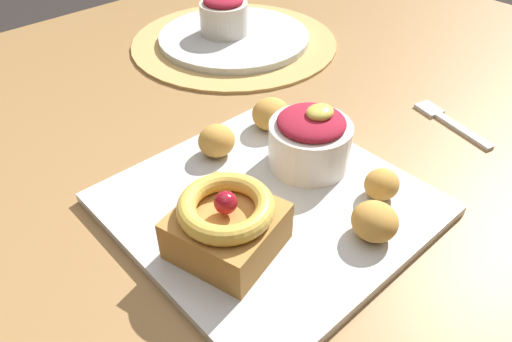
% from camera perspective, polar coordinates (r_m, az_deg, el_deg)
% --- Properties ---
extents(dining_table, '(1.54, 0.98, 0.73)m').
position_cam_1_polar(dining_table, '(0.70, -7.81, -1.17)').
color(dining_table, olive).
rests_on(dining_table, ground_plane).
extents(woven_placemat, '(0.36, 0.36, 0.00)m').
position_cam_1_polar(woven_placemat, '(0.89, -2.55, 14.84)').
color(woven_placemat, tan).
rests_on(woven_placemat, dining_table).
extents(front_plate, '(0.30, 0.30, 0.01)m').
position_cam_1_polar(front_plate, '(0.53, 1.46, -3.86)').
color(front_plate, silver).
rests_on(front_plate, dining_table).
extents(cake_slice, '(0.11, 0.11, 0.07)m').
position_cam_1_polar(cake_slice, '(0.46, -3.44, -6.19)').
color(cake_slice, '#B77F3D').
rests_on(cake_slice, front_plate).
extents(berry_ramekin, '(0.09, 0.09, 0.08)m').
position_cam_1_polar(berry_ramekin, '(0.56, 6.34, 3.66)').
color(berry_ramekin, white).
rests_on(berry_ramekin, front_plate).
extents(fritter_front, '(0.05, 0.05, 0.04)m').
position_cam_1_polar(fritter_front, '(0.49, 13.69, -5.73)').
color(fritter_front, gold).
rests_on(fritter_front, front_plate).
extents(fritter_middle, '(0.04, 0.04, 0.04)m').
position_cam_1_polar(fritter_middle, '(0.58, -4.63, 3.55)').
color(fritter_middle, gold).
rests_on(fritter_middle, front_plate).
extents(fritter_back, '(0.04, 0.04, 0.03)m').
position_cam_1_polar(fritter_back, '(0.54, 14.47, -1.51)').
color(fritter_back, gold).
rests_on(fritter_back, front_plate).
extents(fritter_extra, '(0.05, 0.05, 0.04)m').
position_cam_1_polar(fritter_extra, '(0.63, 1.76, 6.67)').
color(fritter_extra, gold).
rests_on(fritter_extra, front_plate).
extents(back_plate, '(0.26, 0.26, 0.01)m').
position_cam_1_polar(back_plate, '(0.89, -2.57, 15.34)').
color(back_plate, silver).
rests_on(back_plate, woven_placemat).
extents(back_ramekin, '(0.08, 0.08, 0.08)m').
position_cam_1_polar(back_ramekin, '(0.88, -3.77, 17.81)').
color(back_ramekin, silver).
rests_on(back_ramekin, back_plate).
extents(fork, '(0.05, 0.13, 0.00)m').
position_cam_1_polar(fork, '(0.72, 21.46, 5.48)').
color(fork, silver).
rests_on(fork, dining_table).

